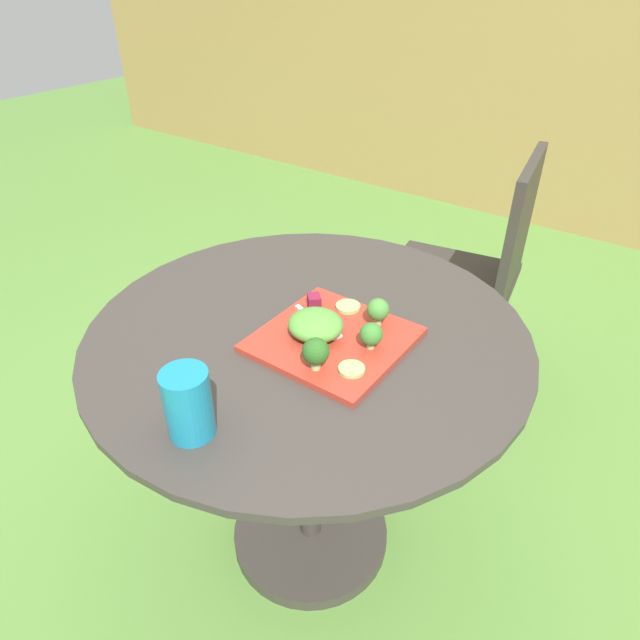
# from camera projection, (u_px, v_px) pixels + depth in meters

# --- Properties ---
(ground_plane) EXTENTS (12.00, 12.00, 0.00)m
(ground_plane) POSITION_uv_depth(u_px,v_px,m) (311.00, 536.00, 1.63)
(ground_plane) COLOR #568438
(bamboo_fence) EXTENTS (8.00, 0.08, 1.64)m
(bamboo_fence) POSITION_uv_depth(u_px,v_px,m) (606.00, 85.00, 2.90)
(bamboo_fence) COLOR #9E7F47
(bamboo_fence) RESTS_ON ground_plane
(patio_table) EXTENTS (0.96, 0.96, 0.74)m
(patio_table) POSITION_uv_depth(u_px,v_px,m) (309.00, 412.00, 1.35)
(patio_table) COLOR #38332D
(patio_table) RESTS_ON ground_plane
(patio_chair) EXTENTS (0.51, 0.51, 0.90)m
(patio_chair) POSITION_uv_depth(u_px,v_px,m) (477.00, 263.00, 1.91)
(patio_chair) COLOR #332D28
(patio_chair) RESTS_ON ground_plane
(salad_plate) EXTENTS (0.29, 0.29, 0.01)m
(salad_plate) POSITION_uv_depth(u_px,v_px,m) (333.00, 339.00, 1.17)
(salad_plate) COLOR #AD3323
(salad_plate) RESTS_ON patio_table
(drinking_glass) EXTENTS (0.08, 0.08, 0.13)m
(drinking_glass) POSITION_uv_depth(u_px,v_px,m) (189.00, 407.00, 0.92)
(drinking_glass) COLOR teal
(drinking_glass) RESTS_ON patio_table
(fork) EXTENTS (0.15, 0.07, 0.00)m
(fork) POSITION_uv_depth(u_px,v_px,m) (320.00, 325.00, 1.19)
(fork) COLOR silver
(fork) RESTS_ON salad_plate
(lettuce_mound) EXTENTS (0.12, 0.11, 0.05)m
(lettuce_mound) POSITION_uv_depth(u_px,v_px,m) (316.00, 325.00, 1.15)
(lettuce_mound) COLOR #519338
(lettuce_mound) RESTS_ON salad_plate
(broccoli_floret_0) EXTENTS (0.05, 0.05, 0.06)m
(broccoli_floret_0) POSITION_uv_depth(u_px,v_px,m) (378.00, 310.00, 1.18)
(broccoli_floret_0) COLOR #99B770
(broccoli_floret_0) RESTS_ON salad_plate
(broccoli_floret_1) EXTENTS (0.05, 0.05, 0.06)m
(broccoli_floret_1) POSITION_uv_depth(u_px,v_px,m) (371.00, 334.00, 1.11)
(broccoli_floret_1) COLOR #99B770
(broccoli_floret_1) RESTS_ON salad_plate
(broccoli_floret_2) EXTENTS (0.05, 0.05, 0.07)m
(broccoli_floret_2) POSITION_uv_depth(u_px,v_px,m) (316.00, 352.00, 1.05)
(broccoli_floret_2) COLOR #99B770
(broccoli_floret_2) RESTS_ON salad_plate
(cucumber_slice_0) EXTENTS (0.06, 0.06, 0.01)m
(cucumber_slice_0) POSITION_uv_depth(u_px,v_px,m) (348.00, 307.00, 1.25)
(cucumber_slice_0) COLOR #8EB766
(cucumber_slice_0) RESTS_ON salad_plate
(cucumber_slice_1) EXTENTS (0.05, 0.05, 0.01)m
(cucumber_slice_1) POSITION_uv_depth(u_px,v_px,m) (352.00, 369.00, 1.07)
(cucumber_slice_1) COLOR #8EB766
(cucumber_slice_1) RESTS_ON salad_plate
(beet_chunk_0) EXTENTS (0.04, 0.04, 0.03)m
(beet_chunk_0) POSITION_uv_depth(u_px,v_px,m) (314.00, 302.00, 1.24)
(beet_chunk_0) COLOR maroon
(beet_chunk_0) RESTS_ON salad_plate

